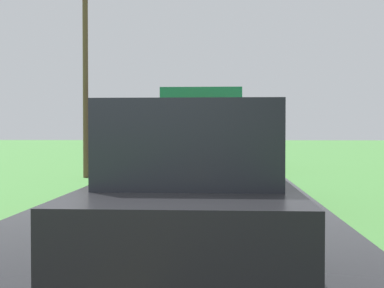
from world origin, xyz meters
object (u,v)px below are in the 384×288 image
object	(u,v)px
banana_truck_near	(200,143)
following_car	(195,202)
banana_truck_far	(211,137)
utility_pole_roadside	(85,63)

from	to	relation	value
banana_truck_near	following_car	bearing A→B (deg)	-87.78
banana_truck_far	utility_pole_roadside	bearing A→B (deg)	-130.14
banana_truck_far	following_car	size ratio (longest dim) A/B	1.42
banana_truck_near	banana_truck_far	size ratio (longest dim) A/B	1.00
banana_truck_far	utility_pole_roadside	xyz separation A→B (m)	(-4.60, -5.45, 2.85)
banana_truck_far	banana_truck_near	bearing A→B (deg)	-90.06
banana_truck_near	utility_pole_roadside	bearing A→B (deg)	126.33
banana_truck_near	following_car	size ratio (longest dim) A/B	1.42
following_car	banana_truck_far	bearing A→B (deg)	90.88
banana_truck_far	following_car	world-z (taller)	banana_truck_far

